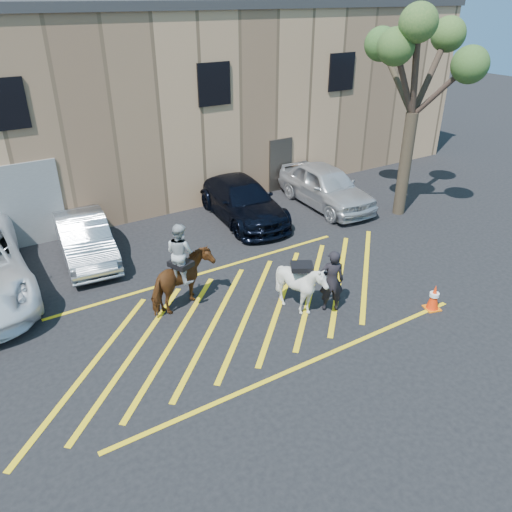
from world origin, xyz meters
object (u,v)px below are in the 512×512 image
car_silver_sedan (85,238)px  car_white_suv (326,186)px  tree (421,55)px  car_blue_suv (242,200)px  mounted_bay (182,275)px  saddled_white (301,286)px  handler (332,281)px  traffic_cone (434,297)px

car_silver_sedan → car_white_suv: bearing=2.5°
car_silver_sedan → tree: bearing=-7.7°
car_blue_suv → tree: bearing=-21.3°
car_silver_sedan → tree: tree is taller
mounted_bay → tree: tree is taller
car_white_suv → saddled_white: (-5.32, -5.52, -0.04)m
mounted_bay → tree: size_ratio=0.33×
car_blue_suv → tree: tree is taller
saddled_white → car_blue_suv: bearing=73.1°
car_silver_sedan → tree: 12.53m
car_silver_sedan → mounted_bay: mounted_bay is taller
tree → car_white_suv: bearing=131.8°
car_blue_suv → saddled_white: size_ratio=2.78×
car_white_suv → car_silver_sedan: bearing=-179.9°
handler → traffic_cone: handler is taller
car_blue_suv → mounted_bay: mounted_bay is taller
handler → traffic_cone: 2.80m
car_silver_sedan → handler: size_ratio=2.39×
mounted_bay → tree: bearing=9.2°
car_blue_suv → traffic_cone: size_ratio=6.82×
car_white_suv → handler: bearing=-124.7°
traffic_cone → tree: bearing=51.4°
car_silver_sedan → saddled_white: size_ratio=2.34×
car_blue_suv → saddled_white: 6.41m
car_white_suv → traffic_cone: size_ratio=6.45×
handler → mounted_bay: 3.92m
mounted_bay → car_silver_sedan: bearing=108.8°
traffic_cone → car_blue_suv: bearing=98.7°
car_silver_sedan → car_blue_suv: (5.82, 0.11, 0.03)m
traffic_cone → tree: size_ratio=0.10×
mounted_bay → traffic_cone: mounted_bay is taller
tree → traffic_cone: bearing=-128.6°
mounted_bay → tree: (9.75, 1.58, 4.71)m
mounted_bay → car_blue_suv: bearing=44.6°
handler → saddled_white: bearing=3.3°
car_silver_sedan → car_white_suv: (9.28, -0.50, 0.11)m
tree → saddled_white: bearing=-154.8°
handler → tree: bearing=-120.6°
saddled_white → traffic_cone: (3.07, -1.80, -0.40)m
tree → car_blue_suv: bearing=152.9°
traffic_cone → mounted_bay: bearing=147.1°
car_silver_sedan → handler: handler is taller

